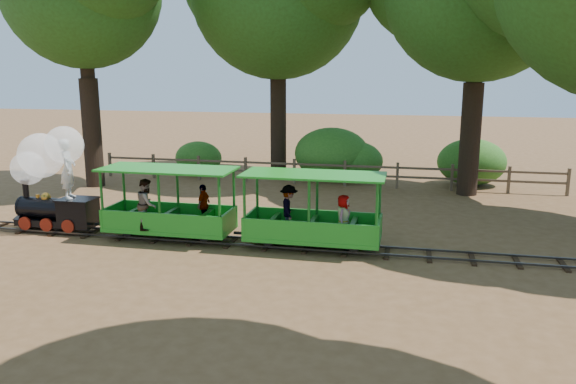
% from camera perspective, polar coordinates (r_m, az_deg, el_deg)
% --- Properties ---
extents(ground, '(90.00, 90.00, 0.00)m').
position_cam_1_polar(ground, '(14.45, -1.99, -5.47)').
color(ground, brown).
rests_on(ground, ground).
extents(track, '(22.00, 1.00, 0.10)m').
position_cam_1_polar(track, '(14.43, -1.99, -5.21)').
color(track, '#3F3D3A').
rests_on(track, ground).
extents(locomotive, '(2.60, 1.23, 2.99)m').
position_cam_1_polar(locomotive, '(16.76, -23.14, 1.94)').
color(locomotive, black).
rests_on(locomotive, ground).
extents(carriage_front, '(3.50, 1.49, 1.82)m').
position_cam_1_polar(carriage_front, '(15.06, -12.09, -1.86)').
color(carriage_front, '#209322').
rests_on(carriage_front, track).
extents(carriage_rear, '(3.50, 1.43, 1.82)m').
position_cam_1_polar(carriage_rear, '(14.02, 2.33, -2.70)').
color(carriage_rear, '#209322').
rests_on(carriage_rear, track).
extents(fence, '(18.10, 0.10, 1.00)m').
position_cam_1_polar(fence, '(21.94, 3.20, 2.20)').
color(fence, brown).
rests_on(fence, ground).
extents(shrub_west, '(2.04, 1.57, 1.42)m').
position_cam_1_polar(shrub_west, '(24.62, -9.08, 3.46)').
color(shrub_west, '#2D6B1E').
rests_on(shrub_west, ground).
extents(shrub_mid_w, '(3.08, 2.37, 2.13)m').
position_cam_1_polar(shrub_mid_w, '(23.09, 4.47, 3.91)').
color(shrub_mid_w, '#2D6B1E').
rests_on(shrub_mid_w, ground).
extents(shrub_mid_e, '(2.32, 1.78, 1.61)m').
position_cam_1_polar(shrub_mid_e, '(23.02, 6.75, 3.17)').
color(shrub_mid_e, '#2D6B1E').
rests_on(shrub_mid_e, ground).
extents(shrub_east, '(2.63, 2.02, 1.82)m').
position_cam_1_polar(shrub_east, '(23.01, 18.15, 2.91)').
color(shrub_east, '#2D6B1E').
rests_on(shrub_east, ground).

